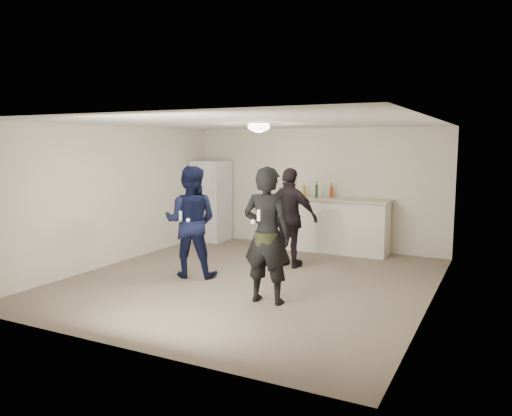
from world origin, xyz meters
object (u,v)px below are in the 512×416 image
at_px(man, 191,222).
at_px(woman, 267,235).
at_px(fridge, 211,201).
at_px(spectator, 290,218).
at_px(counter, 323,225).
at_px(shaker, 280,191).

relative_size(man, woman, 0.97).
distance_m(fridge, woman, 4.64).
bearing_deg(spectator, fridge, -25.42).
xyz_separation_m(woman, spectator, (-0.50, 1.99, -0.06)).
relative_size(woman, spectator, 1.07).
bearing_deg(fridge, woman, -48.61).
bearing_deg(woman, spectator, -78.28).
height_order(counter, fridge, fridge).
relative_size(fridge, man, 0.99).
xyz_separation_m(counter, shaker, (-0.99, 0.05, 0.65)).
bearing_deg(counter, man, -114.17).
distance_m(woman, spectator, 2.05).
bearing_deg(shaker, man, -95.85).
relative_size(counter, shaker, 15.29).
height_order(counter, man, man).
bearing_deg(shaker, fridge, -175.79).
bearing_deg(man, spectator, -151.48).
height_order(shaker, man, man).
height_order(fridge, shaker, fridge).
xyz_separation_m(fridge, woman, (3.07, -3.48, 0.04)).
distance_m(counter, woman, 3.60).
bearing_deg(fridge, shaker, 4.21).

